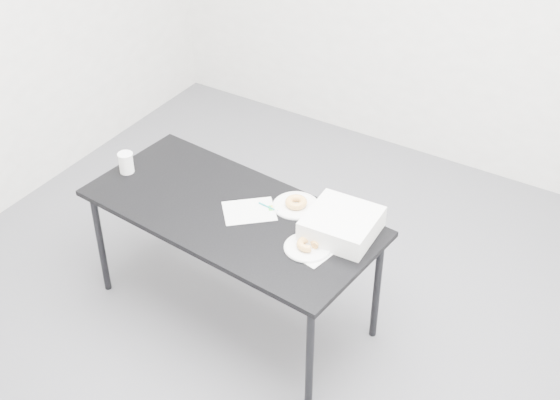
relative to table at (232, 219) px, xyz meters
The scene contains 13 objects.
floor 0.68m from the table, 23.67° to the left, with size 4.00×4.00×0.00m, color #535358.
table is the anchor object (origin of this frame).
scorecard 0.11m from the table, 29.08° to the left, with size 0.20×0.26×0.00m, color white.
logo_patch 0.22m from the table, 37.08° to the left, with size 0.04×0.04×0.00m, color green.
pen 0.20m from the table, 38.92° to the left, with size 0.01×0.01×0.12m, color #0B7E83.
napkin 0.53m from the table, ahead, with size 0.16×0.16×0.00m, color white.
plate_near 0.49m from the table, ahead, with size 0.23×0.23×0.01m, color silver.
donut_near 0.49m from the table, ahead, with size 0.11×0.11×0.04m, color #D07E42.
plate_far 0.34m from the table, 38.37° to the left, with size 0.24×0.24×0.01m, color silver.
donut_far 0.34m from the table, 38.37° to the left, with size 0.11×0.11×0.04m, color #D07E42.
coffee_cup 0.69m from the table, behind, with size 0.08×0.08×0.12m, color white.
cup_lid 0.45m from the table, 17.47° to the left, with size 0.09×0.09×0.01m, color silver.
bakery_box 0.59m from the table, 13.30° to the left, with size 0.33×0.33×0.11m, color white.
Camera 1 is at (1.70, -2.64, 3.09)m, focal length 50.00 mm.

